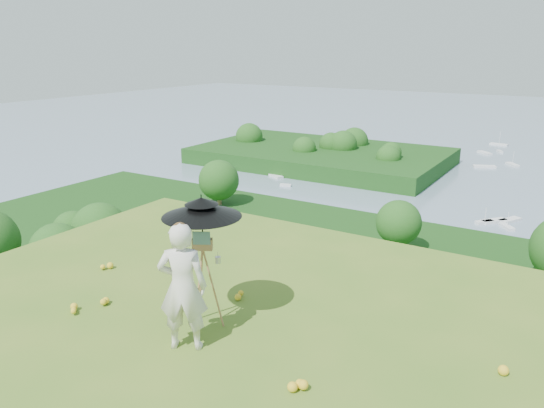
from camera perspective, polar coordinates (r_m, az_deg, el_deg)
The scene contains 9 objects.
shoreline_tier at distance 88.15m, azimuth 26.61°, elevation -12.29°, with size 170.00×28.00×8.00m, color gray.
peninsula at distance 179.67m, azimuth 5.32°, elevation 5.98°, with size 90.00×60.00×12.00m, color #153C10, non-canonical shape.
slope_trees at distance 43.03m, azimuth 24.70°, elevation -11.27°, with size 110.00×50.00×6.00m, color #184B16, non-canonical shape.
harbor_town at distance 85.40m, azimuth 27.18°, elevation -8.44°, with size 110.00×22.00×5.00m, color silver, non-canonical shape.
moored_boats at distance 169.45m, azimuth 25.52°, elevation 2.15°, with size 140.00×140.00×0.70m, color white, non-canonical shape.
painter at distance 7.35m, azimuth -9.59°, elevation -8.79°, with size 0.67×0.44×1.84m, color beige.
field_easel at distance 7.90m, azimuth -7.35°, elevation -8.05°, with size 0.58×0.58×1.53m, color #B07249, non-canonical shape.
sun_umbrella at distance 7.60m, azimuth -7.53°, elevation -1.86°, with size 1.14×1.14×0.79m, color black, non-canonical shape.
painter_cap at distance 7.02m, azimuth -9.92°, elevation -2.40°, with size 0.20×0.24×0.10m, color #CD7075, non-canonical shape.
Camera 1 is at (2.95, -3.48, 4.05)m, focal length 35.00 mm.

